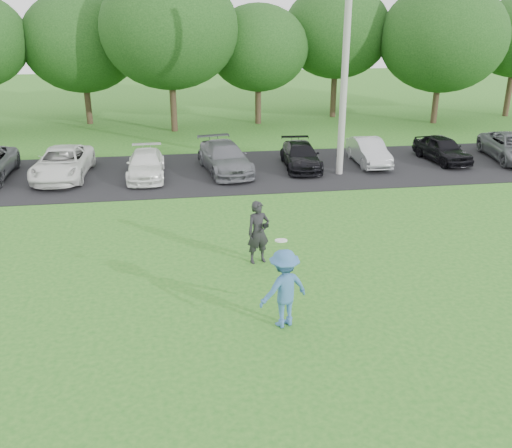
{
  "coord_description": "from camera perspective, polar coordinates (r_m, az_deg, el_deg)",
  "views": [
    {
      "loc": [
        -2.1,
        -10.73,
        7.01
      ],
      "look_at": [
        0.0,
        3.5,
        1.3
      ],
      "focal_mm": 40.0,
      "sensor_mm": 36.0,
      "label": 1
    }
  ],
  "objects": [
    {
      "name": "ground",
      "position": [
        12.99,
        2.29,
        -11.03
      ],
      "size": [
        100.0,
        100.0,
        0.0
      ],
      "primitive_type": "plane",
      "color": "#24671D",
      "rests_on": "ground"
    },
    {
      "name": "parking_lot",
      "position": [
        24.83,
        -3.21,
        5.25
      ],
      "size": [
        32.0,
        6.5,
        0.03
      ],
      "primitive_type": "cube",
      "color": "black",
      "rests_on": "ground"
    },
    {
      "name": "utility_pole",
      "position": [
        23.83,
        8.93,
        15.8
      ],
      "size": [
        0.28,
        0.28,
        9.37
      ],
      "primitive_type": "cylinder",
      "color": "#9D9C98",
      "rests_on": "ground"
    },
    {
      "name": "frisbee_player",
      "position": [
        12.91,
        2.82,
        -6.44
      ],
      "size": [
        1.38,
        1.1,
        2.23
      ],
      "color": "#37669D",
      "rests_on": "ground"
    },
    {
      "name": "camera_bystander",
      "position": [
        15.96,
        0.23,
        -0.83
      ],
      "size": [
        0.75,
        0.59,
        1.81
      ],
      "color": "black",
      "rests_on": "ground"
    },
    {
      "name": "parked_cars",
      "position": [
        24.68,
        -4.97,
        6.57
      ],
      "size": [
        28.78,
        4.88,
        1.26
      ],
      "color": "silver",
      "rests_on": "parking_lot"
    },
    {
      "name": "tree_row",
      "position": [
        33.75,
        -2.34,
        18.06
      ],
      "size": [
        42.39,
        9.85,
        8.64
      ],
      "color": "#38281C",
      "rests_on": "ground"
    }
  ]
}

